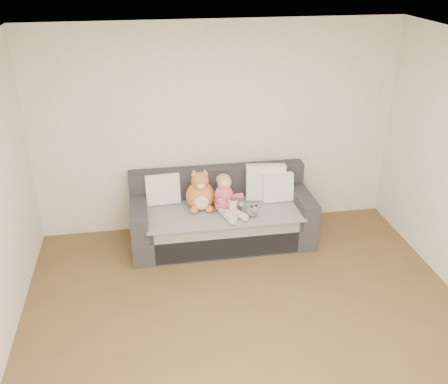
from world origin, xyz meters
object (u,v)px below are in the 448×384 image
(sofa, at_px, (221,217))
(sippy_cup, at_px, (239,206))
(teddy_bear, at_px, (233,211))
(plush_cat, at_px, (200,194))
(toddler, at_px, (226,197))

(sofa, relative_size, sippy_cup, 17.50)
(sofa, height_order, teddy_bear, sofa)
(sofa, distance_m, plush_cat, 0.44)
(plush_cat, bearing_deg, sippy_cup, -17.92)
(teddy_bear, bearing_deg, sippy_cup, 78.79)
(toddler, relative_size, teddy_bear, 2.05)
(sofa, distance_m, sippy_cup, 0.34)
(sofa, height_order, plush_cat, plush_cat)
(plush_cat, height_order, sippy_cup, plush_cat)
(toddler, distance_m, sippy_cup, 0.21)
(sofa, relative_size, teddy_bear, 9.15)
(teddy_bear, bearing_deg, sofa, 124.16)
(plush_cat, bearing_deg, toddler, -29.68)
(toddler, height_order, teddy_bear, toddler)
(sippy_cup, bearing_deg, plush_cat, 161.67)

